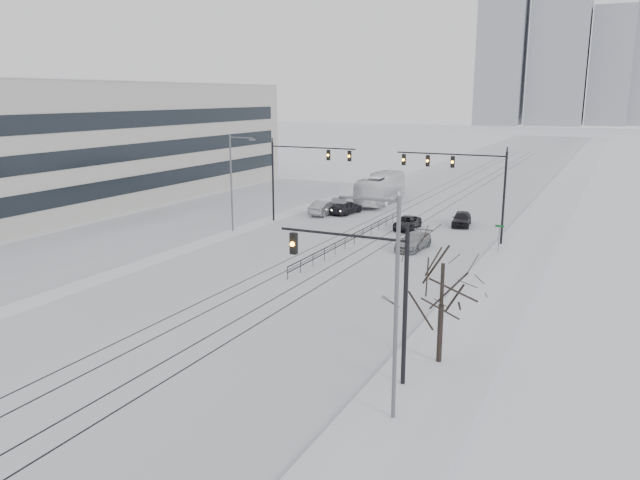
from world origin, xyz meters
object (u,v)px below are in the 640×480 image
at_px(sedan_sb_inner, 346,207).
at_px(box_truck, 381,189).
at_px(traffic_mast_near, 370,283).
at_px(sedan_sb_outer, 325,208).
at_px(sedan_nb_far, 462,219).
at_px(bare_tree, 443,274).
at_px(sedan_nb_front, 407,223).
at_px(sedan_nb_right, 413,241).

bearing_deg(sedan_sb_inner, box_truck, -86.75).
relative_size(traffic_mast_near, sedan_sb_inner, 1.59).
xyz_separation_m(sedan_sb_inner, sedan_sb_outer, (-1.94, -1.40, 0.02)).
xyz_separation_m(sedan_sb_inner, sedan_nb_far, (12.69, -0.81, -0.03)).
relative_size(traffic_mast_near, bare_tree, 1.15).
bearing_deg(bare_tree, sedan_nb_front, 110.89).
xyz_separation_m(traffic_mast_near, sedan_sb_inner, (-16.98, 36.54, -3.81)).
bearing_deg(bare_tree, box_truck, 113.93).
distance_m(bare_tree, sedan_nb_far, 33.62).
relative_size(sedan_sb_inner, sedan_nb_far, 1.04).
bearing_deg(traffic_mast_near, sedan_sb_outer, 118.29).
bearing_deg(box_truck, traffic_mast_near, 105.45).
xyz_separation_m(sedan_sb_inner, sedan_nb_front, (8.39, -4.72, -0.13)).
bearing_deg(sedan_sb_inner, bare_tree, 128.44).
distance_m(sedan_sb_outer, sedan_nb_right, 17.06).
bearing_deg(sedan_nb_right, box_truck, 122.29).
xyz_separation_m(sedan_sb_inner, box_truck, (0.76, 8.43, 0.96)).
relative_size(sedan_sb_outer, sedan_nb_front, 1.04).
bearing_deg(sedan_nb_front, sedan_nb_right, -73.35).
relative_size(sedan_nb_right, sedan_nb_far, 1.10).
bearing_deg(bare_tree, sedan_nb_far, 101.57).
height_order(sedan_nb_far, box_truck, box_truck).
xyz_separation_m(sedan_sb_outer, sedan_nb_far, (14.62, 0.59, -0.05)).
relative_size(sedan_sb_outer, box_truck, 0.38).
distance_m(sedan_nb_far, box_truck, 15.12).
height_order(traffic_mast_near, sedan_sb_inner, traffic_mast_near).
relative_size(traffic_mast_near, sedan_nb_front, 1.57).
bearing_deg(sedan_nb_far, traffic_mast_near, -91.65).
bearing_deg(sedan_sb_outer, sedan_sb_inner, -141.03).
distance_m(sedan_nb_right, sedan_nb_far, 11.37).
relative_size(sedan_nb_front, sedan_nb_right, 0.96).
bearing_deg(sedan_nb_front, traffic_mast_near, -80.06).
bearing_deg(box_truck, sedan_sb_outer, 70.27).
distance_m(bare_tree, sedan_nb_right, 23.21).
xyz_separation_m(sedan_sb_inner, sedan_nb_right, (11.34, -12.10, -0.07)).
distance_m(traffic_mast_near, box_truck, 47.89).
bearing_deg(traffic_mast_near, box_truck, 109.83).
distance_m(traffic_mast_near, sedan_nb_front, 33.19).
height_order(traffic_mast_near, sedan_nb_front, traffic_mast_near).
bearing_deg(sedan_nb_far, bare_tree, -86.92).
bearing_deg(sedan_nb_front, bare_tree, -74.27).
relative_size(traffic_mast_near, box_truck, 0.57).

